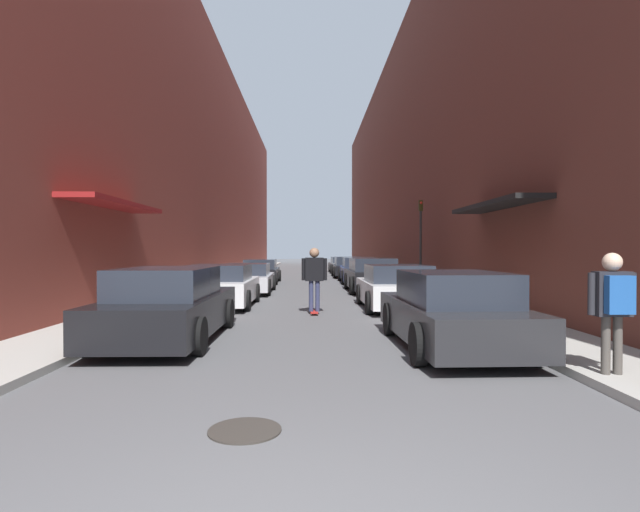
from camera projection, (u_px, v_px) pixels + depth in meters
name	position (u px, v px, depth m)	size (l,w,h in m)	color
ground	(309.00, 282.00, 26.72)	(133.63, 133.63, 0.00)	#515154
curb_strip_left	(241.00, 275.00, 32.70)	(1.80, 60.74, 0.12)	#A3A099
curb_strip_right	(377.00, 275.00, 32.89)	(1.80, 60.74, 0.12)	#A3A099
building_row_left	(196.00, 168.00, 32.55)	(4.90, 60.74, 14.19)	brown
building_row_right	(421.00, 163.00, 32.85)	(4.90, 60.74, 14.88)	brown
parked_car_left_0	(169.00, 306.00, 9.48)	(1.91, 4.69, 1.39)	black
parked_car_left_1	(220.00, 286.00, 15.11)	(2.08, 4.02, 1.28)	silver
parked_car_left_2	(247.00, 279.00, 19.87)	(2.04, 4.36, 1.18)	#B7B7BC
parked_car_left_3	(261.00, 272.00, 25.77)	(1.90, 4.48, 1.23)	black
parked_car_right_0	(452.00, 312.00, 8.67)	(1.90, 4.37, 1.35)	#232326
parked_car_right_1	(396.00, 288.00, 14.48)	(2.05, 4.09, 1.29)	silver
parked_car_right_2	(372.00, 275.00, 20.36)	(2.01, 4.64, 1.38)	black
parked_car_right_3	(358.00, 270.00, 26.07)	(1.93, 4.73, 1.33)	navy
parked_car_right_4	(348.00, 267.00, 31.39)	(1.96, 4.76, 1.29)	black
parked_car_right_5	(342.00, 265.00, 37.41)	(1.87, 4.78, 1.19)	gray
skateboarder	(314.00, 273.00, 13.35)	(0.68, 0.78, 1.78)	#B2231E
manhole_cover	(245.00, 430.00, 4.74)	(0.70, 0.70, 0.02)	#332D28
traffic_light	(421.00, 234.00, 20.86)	(0.16, 0.22, 3.68)	#2D2D2D
pedestrian	(613.00, 299.00, 6.40)	(0.63, 0.34, 1.57)	#47423D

